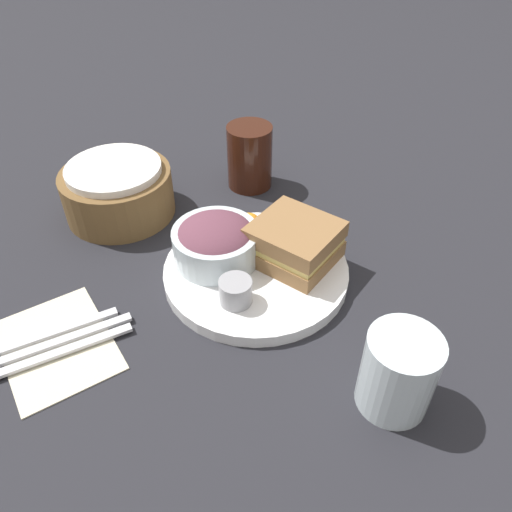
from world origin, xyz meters
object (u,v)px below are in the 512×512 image
object	(u,v)px
bread_basket	(118,191)
water_glass	(398,372)
spoon	(53,333)
plate	(256,271)
knife	(56,343)
sandwich	(295,242)
drink_glass	(250,157)
fork	(59,353)
salad_bowl	(216,241)
dressing_cup	(236,291)

from	to	relation	value
bread_basket	water_glass	size ratio (longest dim) A/B	1.78
spoon	water_glass	world-z (taller)	water_glass
plate	knife	xyz separation A→B (m)	(-0.28, 0.03, -0.00)
sandwich	water_glass	distance (m)	0.24
knife	plate	bearing A→B (deg)	180.00
drink_glass	fork	distance (m)	0.46
sandwich	fork	world-z (taller)	sandwich
water_glass	salad_bowl	bearing A→B (deg)	100.10
bread_basket	salad_bowl	bearing A→B (deg)	-72.53
dressing_cup	spoon	bearing A→B (deg)	157.98
sandwich	dressing_cup	size ratio (longest dim) A/B	3.20
water_glass	sandwich	bearing A→B (deg)	80.79
salad_bowl	spoon	bearing A→B (deg)	-179.81
plate	drink_glass	distance (m)	0.25
sandwich	spoon	world-z (taller)	sandwich
knife	water_glass	world-z (taller)	water_glass
bread_basket	knife	world-z (taller)	bread_basket
salad_bowl	fork	world-z (taller)	salad_bowl
sandwich	fork	xyz separation A→B (m)	(-0.34, 0.03, -0.04)
drink_glass	knife	size ratio (longest dim) A/B	0.59
salad_bowl	drink_glass	world-z (taller)	drink_glass
fork	salad_bowl	bearing A→B (deg)	-165.69
plate	dressing_cup	size ratio (longest dim) A/B	5.99
sandwich	knife	xyz separation A→B (m)	(-0.34, 0.04, -0.04)
plate	spoon	world-z (taller)	plate
salad_bowl	spoon	xyz separation A→B (m)	(-0.24, -0.00, -0.04)
plate	salad_bowl	size ratio (longest dim) A/B	2.14
sandwich	knife	size ratio (longest dim) A/B	0.73
bread_basket	fork	xyz separation A→B (m)	(-0.18, -0.25, -0.04)
knife	water_glass	distance (m)	0.41
drink_glass	spoon	world-z (taller)	drink_glass
plate	bread_basket	bearing A→B (deg)	111.95
plate	dressing_cup	bearing A→B (deg)	-144.50
dressing_cup	knife	size ratio (longest dim) A/B	0.23
plate	knife	size ratio (longest dim) A/B	1.38
sandwich	salad_bowl	xyz separation A→B (m)	(-0.09, 0.06, 0.00)
sandwich	drink_glass	size ratio (longest dim) A/B	1.25
plate	spoon	size ratio (longest dim) A/B	1.61
drink_glass	spoon	size ratio (longest dim) A/B	0.68
salad_bowl	spoon	size ratio (longest dim) A/B	0.75
spoon	sandwich	bearing A→B (deg)	175.41
sandwich	bread_basket	size ratio (longest dim) A/B	0.79
bread_basket	water_glass	world-z (taller)	water_glass
salad_bowl	plate	bearing A→B (deg)	-51.50
fork	knife	size ratio (longest dim) A/B	0.95
sandwich	bread_basket	world-z (taller)	bread_basket
bread_basket	knife	distance (m)	0.29
salad_bowl	bread_basket	distance (m)	0.22
salad_bowl	knife	distance (m)	0.25
bread_basket	fork	world-z (taller)	bread_basket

